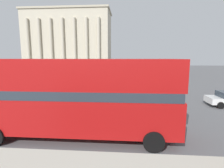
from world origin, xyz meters
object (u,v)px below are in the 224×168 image
(plaza_building_left, at_px, (69,42))
(double_decker_bus, at_px, (77,95))
(pedestrian_red, at_px, (103,83))
(pedestrian_black, at_px, (86,77))
(pedestrian_olive, at_px, (49,89))
(traffic_light_near, at_px, (179,85))
(traffic_light_mid, at_px, (97,73))
(pedestrian_yellow, at_px, (156,77))

(plaza_building_left, bearing_deg, double_decker_bus, -71.69)
(pedestrian_red, xyz_separation_m, pedestrian_black, (-3.65, 5.66, 0.09))
(pedestrian_olive, relative_size, pedestrian_black, 1.00)
(traffic_light_near, bearing_deg, double_decker_bus, -146.60)
(pedestrian_red, distance_m, pedestrian_olive, 7.62)
(double_decker_bus, height_order, pedestrian_black, double_decker_bus)
(double_decker_bus, xyz_separation_m, pedestrian_olive, (-5.67, 9.00, -1.35))
(traffic_light_mid, bearing_deg, pedestrian_yellow, 55.25)
(pedestrian_olive, distance_m, pedestrian_black, 11.40)
(plaza_building_left, distance_m, pedestrian_olive, 36.29)
(pedestrian_yellow, bearing_deg, traffic_light_near, 69.15)
(pedestrian_yellow, xyz_separation_m, pedestrian_black, (-12.33, -3.35, 0.12))
(pedestrian_red, distance_m, pedestrian_black, 6.74)
(traffic_light_mid, xyz_separation_m, pedestrian_black, (-3.54, 9.33, -1.53))
(pedestrian_black, bearing_deg, plaza_building_left, -158.16)
(pedestrian_red, bearing_deg, pedestrian_yellow, -31.22)
(pedestrian_yellow, bearing_deg, pedestrian_black, -1.18)
(traffic_light_mid, height_order, pedestrian_red, traffic_light_mid)
(double_decker_bus, relative_size, traffic_light_near, 3.02)
(traffic_light_mid, bearing_deg, pedestrian_black, 110.76)
(traffic_light_mid, relative_size, pedestrian_black, 2.20)
(traffic_light_near, height_order, pedestrian_red, traffic_light_near)
(double_decker_bus, height_order, pedestrian_red, double_decker_bus)
(traffic_light_mid, distance_m, pedestrian_yellow, 15.52)
(double_decker_bus, xyz_separation_m, pedestrian_black, (-4.20, 20.30, -1.35))
(traffic_light_near, distance_m, pedestrian_red, 12.60)
(pedestrian_red, height_order, pedestrian_black, pedestrian_black)
(traffic_light_mid, distance_m, pedestrian_red, 4.01)
(pedestrian_olive, bearing_deg, traffic_light_mid, -85.31)
(plaza_building_left, bearing_deg, pedestrian_red, -64.33)
(pedestrian_black, bearing_deg, traffic_light_mid, 18.83)
(plaza_building_left, distance_m, pedestrian_red, 32.83)
(pedestrian_yellow, bearing_deg, traffic_light_mid, 38.88)
(plaza_building_left, xyz_separation_m, pedestrian_red, (13.79, -28.70, -7.99))
(pedestrian_black, bearing_deg, pedestrian_olive, -9.34)
(plaza_building_left, relative_size, traffic_light_near, 7.06)
(traffic_light_near, distance_m, pedestrian_black, 19.30)
(traffic_light_near, height_order, pedestrian_olive, traffic_light_near)
(double_decker_bus, relative_size, pedestrian_olive, 5.91)
(pedestrian_red, bearing_deg, plaza_building_left, 38.38)
(double_decker_bus, distance_m, traffic_light_mid, 11.00)
(plaza_building_left, relative_size, pedestrian_red, 15.05)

